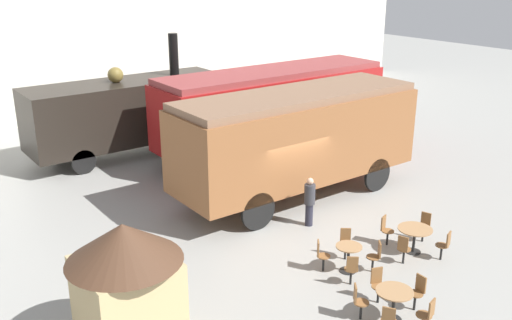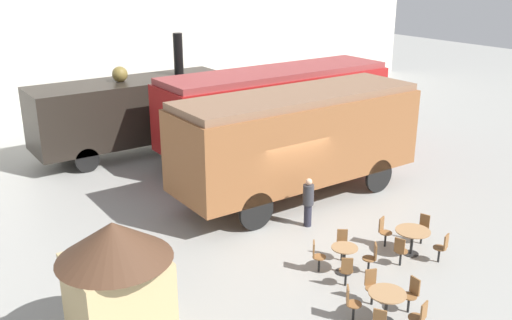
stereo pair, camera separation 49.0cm
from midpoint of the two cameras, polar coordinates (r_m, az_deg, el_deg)
ground_plane at (r=18.95m, az=3.72°, el=-5.11°), size 80.00×80.00×0.00m
backdrop_wall at (r=31.20m, az=-14.64°, el=12.56°), size 44.00×0.15×9.00m
steam_locomotive at (r=24.58m, az=-11.70°, el=4.94°), size 8.29×2.53×4.93m
streamlined_locomotive at (r=24.25m, az=4.17°, el=5.80°), size 12.12×2.78×3.65m
passenger_coach_wooden at (r=19.38m, az=4.93°, el=2.45°), size 8.83×2.81×3.72m
cafe_table_near at (r=16.66m, az=16.21°, el=-7.20°), size 0.97×0.97×0.73m
cafe_table_mid at (r=13.60m, az=13.99°, el=-13.36°), size 0.86×0.86×0.77m
cafe_table_far at (r=15.36m, az=9.74°, el=-9.28°), size 0.70×0.70×0.75m
cafe_chair_0 at (r=16.48m, az=18.98°, el=-8.16°), size 0.37×0.39×0.87m
cafe_chair_1 at (r=17.44m, az=17.17°, el=-6.41°), size 0.39×0.37×0.87m
cafe_chair_2 at (r=16.95m, az=13.46°, el=-6.80°), size 0.37×0.39×0.87m
cafe_chair_3 at (r=15.97m, az=15.10°, el=-8.65°), size 0.39×0.37×0.87m
cafe_chair_4 at (r=14.25m, az=12.48°, el=-12.05°), size 0.38×0.39×0.87m
cafe_chair_5 at (r=13.54m, az=10.53°, el=-13.72°), size 0.41×0.40×0.87m
cafe_chair_7 at (r=13.40m, az=17.10°, el=-14.71°), size 0.36×0.38×0.87m
cafe_chair_8 at (r=14.17m, az=16.30°, el=-12.60°), size 0.36×0.36×0.87m
cafe_chair_9 at (r=16.01m, az=9.49°, el=-8.15°), size 0.40×0.41×0.87m
cafe_chair_10 at (r=15.31m, az=7.01°, el=-9.36°), size 0.41×0.40×0.87m
cafe_chair_11 at (r=14.74m, az=9.99°, el=-10.72°), size 0.40×0.41×0.87m
cafe_chair_12 at (r=15.47m, az=12.43°, el=-9.39°), size 0.41×0.40×0.87m
visitor_person at (r=17.65m, az=6.04°, el=-4.07°), size 0.34×0.34×1.58m
ticket_kiosk at (r=12.06m, az=-12.57°, el=-11.82°), size 2.34×2.34×3.00m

